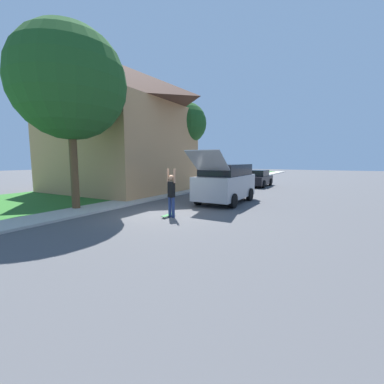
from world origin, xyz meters
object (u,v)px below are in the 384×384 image
skateboarder (171,192)px  suv_parked (226,182)px  lawn_tree_far (186,124)px  car_down_street (257,178)px  skateboard (169,215)px  lawn_tree_near (69,83)px

skateboarder → suv_parked: bearing=83.6°
lawn_tree_far → car_down_street: lawn_tree_far is taller
suv_parked → car_down_street: 9.98m
suv_parked → skateboard: 4.81m
lawn_tree_far → skateboard: (4.92, -9.65, -5.24)m
lawn_tree_far → skateboard: 12.03m
lawn_tree_far → skateboarder: (5.07, -9.63, -4.27)m
suv_parked → skateboarder: (-0.52, -4.63, -0.09)m
car_down_street → skateboard: size_ratio=5.08×
lawn_tree_near → car_down_street: 16.91m
car_down_street → lawn_tree_near: bearing=-106.2°
suv_parked → skateboard: bearing=-98.2°
lawn_tree_far → car_down_street: bearing=46.5°
suv_parked → skateboarder: 4.66m
skateboard → car_down_street: bearing=91.0°
lawn_tree_near → skateboarder: bearing=10.7°
skateboarder → skateboard: (-0.14, -0.02, -0.97)m
lawn_tree_near → skateboard: 7.52m
lawn_tree_far → lawn_tree_near: bearing=-89.1°
car_down_street → skateboarder: 14.56m
lawn_tree_near → skateboarder: lawn_tree_near is taller
lawn_tree_far → skateboarder: bearing=-62.3°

